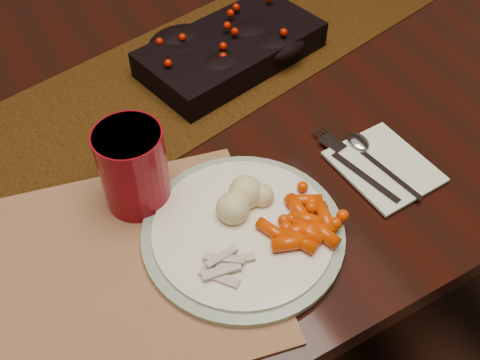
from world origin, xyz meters
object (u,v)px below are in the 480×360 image
dining_table (198,224)px  red_cup (134,168)px  placemat_main (94,275)px  napkin (384,166)px  centerpiece (232,45)px  turkey_shreds (224,262)px  baby_carrots (295,224)px  mashed_potatoes (245,192)px  dinner_plate (243,231)px

dining_table → red_cup: red_cup is taller
placemat_main → napkin: napkin is taller
centerpiece → turkey_shreds: (-0.23, -0.40, -0.01)m
baby_carrots → mashed_potatoes: bearing=117.9°
dinner_plate → turkey_shreds: size_ratio=4.26×
baby_carrots → napkin: baby_carrots is taller
dining_table → red_cup: bearing=-131.4°
placemat_main → baby_carrots: size_ratio=4.70×
centerpiece → dinner_plate: (-0.18, -0.36, -0.02)m
turkey_shreds → red_cup: size_ratio=0.51×
turkey_shreds → centerpiece: bearing=60.2°
turkey_shreds → napkin: (0.30, 0.04, -0.02)m
placemat_main → baby_carrots: bearing=-3.6°
dining_table → dinner_plate: (-0.06, -0.31, 0.39)m
mashed_potatoes → centerpiece: bearing=64.4°
centerpiece → dinner_plate: centerpiece is taller
napkin → red_cup: 0.37m
centerpiece → placemat_main: bearing=-139.9°
mashed_potatoes → red_cup: 0.16m
dining_table → mashed_potatoes: (-0.03, -0.27, 0.42)m
napkin → dinner_plate: bearing=177.6°
centerpiece → turkey_shreds: centerpiece is taller
red_cup → dining_table: bearing=48.6°
dining_table → baby_carrots: size_ratio=18.44×
baby_carrots → napkin: 0.19m
centerpiece → napkin: (0.07, -0.35, -0.03)m
mashed_potatoes → red_cup: bearing=142.8°
centerpiece → napkin: 0.36m
centerpiece → red_cup: 0.36m
mashed_potatoes → napkin: bearing=-8.3°
dining_table → mashed_potatoes: bearing=-97.3°
napkin → mashed_potatoes: bearing=168.5°
mashed_potatoes → napkin: size_ratio=0.59×
placemat_main → baby_carrots: (0.26, -0.07, 0.03)m
placemat_main → red_cup: (0.10, 0.09, 0.07)m
baby_carrots → dining_table: bearing=90.5°
dining_table → turkey_shreds: (-0.11, -0.35, 0.40)m
baby_carrots → turkey_shreds: baby_carrots is taller
baby_carrots → centerpiece: bearing=73.5°
dinner_plate → centerpiece: bearing=63.7°
mashed_potatoes → turkey_shreds: 0.11m
dinner_plate → red_cup: bearing=127.4°
dinner_plate → baby_carrots: bearing=-29.4°
turkey_shreds → red_cup: 0.18m
centerpiece → placemat_main: centerpiece is taller
placemat_main → mashed_potatoes: size_ratio=5.29×
dining_table → mashed_potatoes: mashed_potatoes is taller
centerpiece → napkin: size_ratio=2.24×
centerpiece → red_cup: (-0.27, -0.23, 0.03)m
centerpiece → turkey_shreds: bearing=-119.8°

